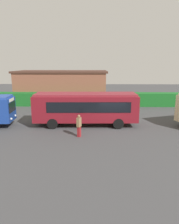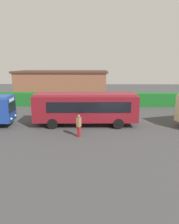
# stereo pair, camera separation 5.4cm
# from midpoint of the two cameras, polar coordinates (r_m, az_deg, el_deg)

# --- Properties ---
(ground_plane) EXTENTS (86.84, 86.84, 0.00)m
(ground_plane) POSITION_cam_midpoint_polar(r_m,az_deg,el_deg) (19.83, 6.21, -4.44)
(ground_plane) COLOR #424244
(bus_maroon) EXTENTS (10.12, 2.79, 3.21)m
(bus_maroon) POSITION_cam_midpoint_polar(r_m,az_deg,el_deg) (20.17, -1.02, 1.36)
(bus_maroon) COLOR maroon
(bus_maroon) RESTS_ON ground_plane
(person_far) EXTENTS (0.41, 0.48, 1.90)m
(person_far) POSITION_cam_midpoint_polar(r_m,az_deg,el_deg) (17.19, -2.85, -3.62)
(person_far) COLOR maroon
(person_far) RESTS_ON ground_plane
(hedge_row) EXTENTS (55.42, 1.75, 1.87)m
(hedge_row) POSITION_cam_midpoint_polar(r_m,az_deg,el_deg) (30.15, 4.56, 3.51)
(hedge_row) COLOR #1B6523
(hedge_row) RESTS_ON ground_plane
(depot_building) EXTENTS (14.47, 7.09, 4.87)m
(depot_building) POSITION_cam_midpoint_polar(r_m,az_deg,el_deg) (34.48, -7.40, 7.19)
(depot_building) COLOR brown
(depot_building) RESTS_ON ground_plane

